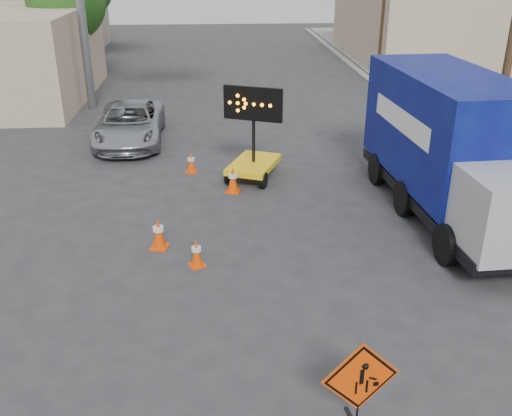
{
  "coord_description": "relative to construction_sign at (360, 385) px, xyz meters",
  "views": [
    {
      "loc": [
        -1.04,
        -7.27,
        6.31
      ],
      "look_at": [
        -0.25,
        3.73,
        1.34
      ],
      "focal_mm": 40.0,
      "sensor_mm": 36.0,
      "label": 1
    }
  ],
  "objects": [
    {
      "name": "cone_a",
      "position": [
        -2.41,
        4.89,
        -0.48
      ],
      "size": [
        0.43,
        0.43,
        0.65
      ],
      "rotation": [
        0.0,
        0.0,
        0.4
      ],
      "color": "#F24305",
      "rests_on": "ground"
    },
    {
      "name": "storefront_left_far",
      "position": [
        -15.85,
        35.17,
        1.4
      ],
      "size": [
        12.0,
        10.0,
        4.4
      ],
      "primitive_type": "cube",
      "color": "#A09385",
      "rests_on": "ground"
    },
    {
      "name": "box_truck",
      "position": [
        4.01,
        7.23,
        0.81
      ],
      "size": [
        2.7,
        7.61,
        3.57
      ],
      "rotation": [
        0.0,
        0.0,
        0.05
      ],
      "color": "black",
      "rests_on": "ground"
    },
    {
      "name": "cone_d",
      "position": [
        -2.71,
        10.76,
        -0.47
      ],
      "size": [
        0.4,
        0.4,
        0.67
      ],
      "rotation": [
        0.0,
        0.0,
        -0.21
      ],
      "color": "#F24305",
      "rests_on": "ground"
    },
    {
      "name": "cone_b",
      "position": [
        -3.3,
        5.79,
        -0.42
      ],
      "size": [
        0.46,
        0.46,
        0.77
      ],
      "rotation": [
        0.0,
        0.0,
        -0.19
      ],
      "color": "#F24305",
      "rests_on": "ground"
    },
    {
      "name": "arrow_board",
      "position": [
        -0.8,
        10.12,
        -0.17
      ],
      "size": [
        1.85,
        2.27,
        2.81
      ],
      "rotation": [
        0.0,
        0.0,
        -0.4
      ],
      "color": "yellow",
      "rests_on": "ground"
    },
    {
      "name": "sidewalk_right",
      "position": [
        8.65,
        16.17,
        -0.73
      ],
      "size": [
        4.0,
        60.0,
        0.15
      ],
      "primitive_type": "cube",
      "color": "gray",
      "rests_on": "ground"
    },
    {
      "name": "cone_c",
      "position": [
        -1.47,
        9.06,
        -0.42
      ],
      "size": [
        0.47,
        0.47,
        0.78
      ],
      "rotation": [
        0.0,
        0.0,
        -0.22
      ],
      "color": "#F24305",
      "rests_on": "ground"
    },
    {
      "name": "ground",
      "position": [
        -0.85,
        1.17,
        -0.8
      ],
      "size": [
        100.0,
        100.0,
        0.0
      ],
      "primitive_type": "plane",
      "color": "#2D2D30",
      "rests_on": "ground"
    },
    {
      "name": "curb_right",
      "position": [
        6.35,
        16.17,
        -0.74
      ],
      "size": [
        0.4,
        60.0,
        0.12
      ],
      "primitive_type": "cube",
      "color": "gray",
      "rests_on": "ground"
    },
    {
      "name": "pickup_truck",
      "position": [
        -5.0,
        14.06,
        -0.12
      ],
      "size": [
        2.4,
        5.01,
        1.38
      ],
      "primitive_type": "imported",
      "rotation": [
        0.0,
        0.0,
        0.02
      ],
      "color": "#ABADB3",
      "rests_on": "ground"
    },
    {
      "name": "construction_sign",
      "position": [
        0.0,
        0.0,
        0.0
      ],
      "size": [
        1.14,
        0.81,
        1.52
      ],
      "rotation": [
        0.0,
        0.0,
        0.14
      ],
      "color": "black",
      "rests_on": "ground"
    },
    {
      "name": "building_right_far",
      "position": [
        12.15,
        31.17,
        1.5
      ],
      "size": [
        10.0,
        14.0,
        4.6
      ],
      "primitive_type": "cube",
      "color": "#C9AC91",
      "rests_on": "ground"
    },
    {
      "name": "tree_left_near",
      "position": [
        -8.85,
        23.17,
        3.36
      ],
      "size": [
        3.71,
        3.71,
        6.03
      ],
      "color": "#47331E",
      "rests_on": "ground"
    }
  ]
}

